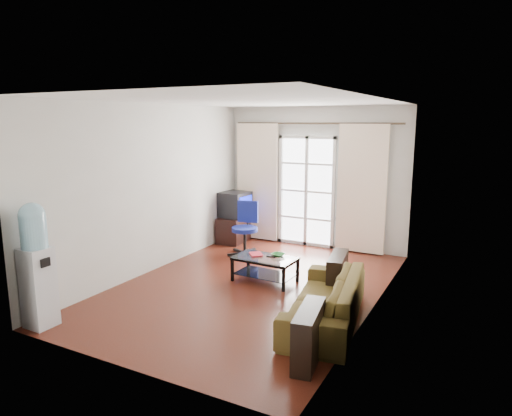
% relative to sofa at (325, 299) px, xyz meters
% --- Properties ---
extents(floor, '(5.20, 5.20, 0.00)m').
position_rel_sofa_xyz_m(floor, '(-1.38, 0.64, -0.29)').
color(floor, '#562114').
rests_on(floor, ground).
extents(ceiling, '(5.20, 5.20, 0.00)m').
position_rel_sofa_xyz_m(ceiling, '(-1.38, 0.64, 2.41)').
color(ceiling, white).
rests_on(ceiling, wall_back).
extents(wall_back, '(3.60, 0.02, 2.70)m').
position_rel_sofa_xyz_m(wall_back, '(-1.38, 3.24, 1.06)').
color(wall_back, silver).
rests_on(wall_back, floor).
extents(wall_front, '(3.60, 0.02, 2.70)m').
position_rel_sofa_xyz_m(wall_front, '(-1.38, -1.96, 1.06)').
color(wall_front, silver).
rests_on(wall_front, floor).
extents(wall_left, '(0.02, 5.20, 2.70)m').
position_rel_sofa_xyz_m(wall_left, '(-3.18, 0.64, 1.06)').
color(wall_left, silver).
rests_on(wall_left, floor).
extents(wall_right, '(0.02, 5.20, 2.70)m').
position_rel_sofa_xyz_m(wall_right, '(0.42, 0.64, 1.06)').
color(wall_right, silver).
rests_on(wall_right, floor).
extents(french_door, '(1.16, 0.06, 2.15)m').
position_rel_sofa_xyz_m(french_door, '(-1.53, 3.19, 0.79)').
color(french_door, white).
rests_on(french_door, wall_back).
extents(curtain_rod, '(3.30, 0.04, 0.04)m').
position_rel_sofa_xyz_m(curtain_rod, '(-1.38, 3.14, 2.09)').
color(curtain_rod, '#4C3F2D').
rests_on(curtain_rod, wall_back).
extents(curtain_left, '(0.90, 0.07, 2.35)m').
position_rel_sofa_xyz_m(curtain_left, '(-2.58, 3.12, 0.91)').
color(curtain_left, '#FFE8CD').
rests_on(curtain_left, curtain_rod).
extents(curtain_right, '(0.90, 0.07, 2.35)m').
position_rel_sofa_xyz_m(curtain_right, '(-0.43, 3.12, 0.91)').
color(curtain_right, '#FFE8CD').
rests_on(curtain_right, curtain_rod).
extents(radiator, '(0.64, 0.12, 0.64)m').
position_rel_sofa_xyz_m(radiator, '(-0.58, 3.14, 0.04)').
color(radiator, '#959597').
rests_on(radiator, floor).
extents(sofa, '(2.21, 1.41, 0.57)m').
position_rel_sofa_xyz_m(sofa, '(0.00, 0.00, 0.00)').
color(sofa, brown).
rests_on(sofa, floor).
extents(coffee_table, '(0.96, 0.58, 0.38)m').
position_rel_sofa_xyz_m(coffee_table, '(-1.29, 0.93, -0.04)').
color(coffee_table, silver).
rests_on(coffee_table, floor).
extents(bowl, '(0.25, 0.25, 0.05)m').
position_rel_sofa_xyz_m(bowl, '(-1.14, 1.07, 0.12)').
color(bowl, green).
rests_on(bowl, coffee_table).
extents(book, '(0.43, 0.43, 0.02)m').
position_rel_sofa_xyz_m(book, '(-1.54, 0.91, 0.11)').
color(book, maroon).
rests_on(book, coffee_table).
extents(remote, '(0.15, 0.05, 0.02)m').
position_rel_sofa_xyz_m(remote, '(-1.22, 0.99, 0.10)').
color(remote, black).
rests_on(remote, coffee_table).
extents(tv_stand, '(0.52, 0.74, 0.52)m').
position_rel_sofa_xyz_m(tv_stand, '(-2.91, 2.72, -0.03)').
color(tv_stand, black).
rests_on(tv_stand, floor).
extents(crt_tv, '(0.59, 0.58, 0.50)m').
position_rel_sofa_xyz_m(crt_tv, '(-2.91, 2.76, 0.48)').
color(crt_tv, black).
rests_on(crt_tv, tv_stand).
extents(task_chair, '(0.80, 0.80, 0.97)m').
position_rel_sofa_xyz_m(task_chair, '(-2.26, 2.04, 0.00)').
color(task_chair, black).
rests_on(task_chair, floor).
extents(water_cooler, '(0.33, 0.31, 1.51)m').
position_rel_sofa_xyz_m(water_cooler, '(-2.98, -1.71, 0.50)').
color(water_cooler, silver).
rests_on(water_cooler, floor).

